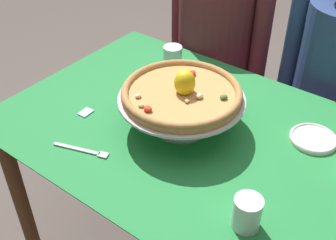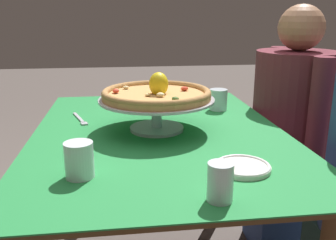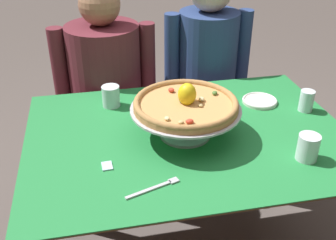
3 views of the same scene
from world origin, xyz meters
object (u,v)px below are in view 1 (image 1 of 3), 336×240
object	(u,v)px
dinner_fork	(84,151)
diner_right	(328,98)
pizza	(182,92)
diner_left	(215,62)
water_glass_back_left	(173,58)
pizza_stand	(181,105)
water_glass_front_right	(247,215)
side_plate	(313,138)
sugar_packet	(86,112)

from	to	relation	value
dinner_fork	diner_right	distance (m)	1.10
pizza	diner_left	distance (m)	0.77
water_glass_back_left	diner_right	xyz separation A→B (m)	(0.56, 0.39, -0.18)
pizza_stand	water_glass_front_right	bearing A→B (deg)	-32.30
pizza_stand	water_glass_front_right	distance (m)	0.46
diner_left	diner_right	xyz separation A→B (m)	(0.56, 0.03, 0.00)
water_glass_front_right	pizza_stand	bearing A→B (deg)	147.70
water_glass_front_right	water_glass_back_left	xyz separation A→B (m)	(-0.65, 0.55, -0.00)
pizza_stand	water_glass_front_right	world-z (taller)	pizza_stand
pizza	diner_left	size ratio (longest dim) A/B	0.33
water_glass_back_left	side_plate	distance (m)	0.67
water_glass_front_right	diner_left	size ratio (longest dim) A/B	0.08
dinner_fork	pizza_stand	bearing A→B (deg)	60.14
water_glass_back_left	diner_right	size ratio (longest dim) A/B	0.08
pizza_stand	water_glass_back_left	bearing A→B (deg)	130.73
diner_left	water_glass_front_right	bearing A→B (deg)	-54.40
pizza	water_glass_back_left	size ratio (longest dim) A/B	4.25
pizza	diner_right	distance (m)	0.80
pizza	water_glass_front_right	bearing A→B (deg)	-32.35
water_glass_front_right	dinner_fork	size ratio (longest dim) A/B	0.51
dinner_fork	diner_right	bearing A→B (deg)	64.77
pizza	water_glass_back_left	distance (m)	0.41
water_glass_front_right	water_glass_back_left	bearing A→B (deg)	139.76
diner_right	sugar_packet	bearing A→B (deg)	-126.07
water_glass_back_left	dinner_fork	xyz separation A→B (m)	(0.09, -0.60, -0.04)
pizza	water_glass_front_right	size ratio (longest dim) A/B	4.12
water_glass_front_right	side_plate	world-z (taller)	water_glass_front_right
side_plate	pizza_stand	bearing A→B (deg)	-153.23
water_glass_back_left	diner_left	size ratio (longest dim) A/B	0.08
water_glass_back_left	diner_left	bearing A→B (deg)	90.56
dinner_fork	side_plate	bearing A→B (deg)	41.24
diner_left	sugar_packet	bearing A→B (deg)	-93.55
pizza_stand	side_plate	world-z (taller)	pizza_stand
water_glass_back_left	diner_right	world-z (taller)	diner_right
diner_left	diner_right	world-z (taller)	diner_right
water_glass_front_right	sugar_packet	bearing A→B (deg)	172.17
pizza_stand	pizza	bearing A→B (deg)	21.80
pizza	sugar_packet	size ratio (longest dim) A/B	7.93
water_glass_back_left	dinner_fork	bearing A→B (deg)	-81.31
pizza_stand	diner_right	distance (m)	0.78
pizza_stand	dinner_fork	world-z (taller)	pizza_stand
dinner_fork	sugar_packet	bearing A→B (deg)	134.41
sugar_packet	pizza	bearing A→B (deg)	25.03
water_glass_front_right	sugar_packet	xyz separation A→B (m)	(-0.70, 0.10, -0.04)
dinner_fork	water_glass_back_left	bearing A→B (deg)	98.69
pizza_stand	side_plate	xyz separation A→B (m)	(0.40, 0.20, -0.08)
pizza	diner_right	xyz separation A→B (m)	(0.29, 0.69, -0.28)
water_glass_back_left	dinner_fork	world-z (taller)	water_glass_back_left
water_glass_back_left	diner_right	distance (m)	0.70
water_glass_front_right	sugar_packet	size ratio (longest dim) A/B	1.93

